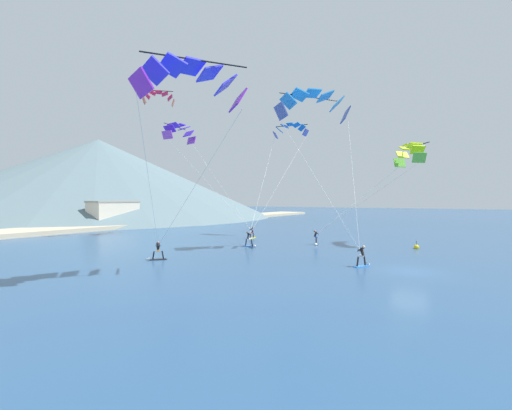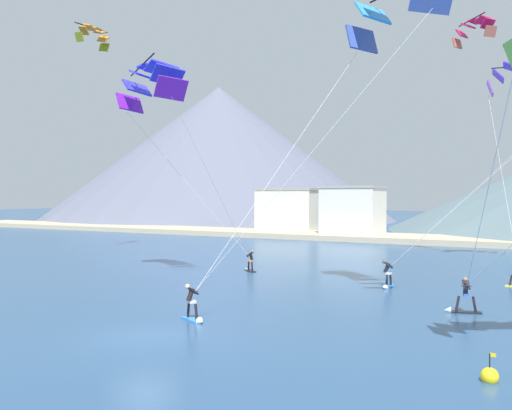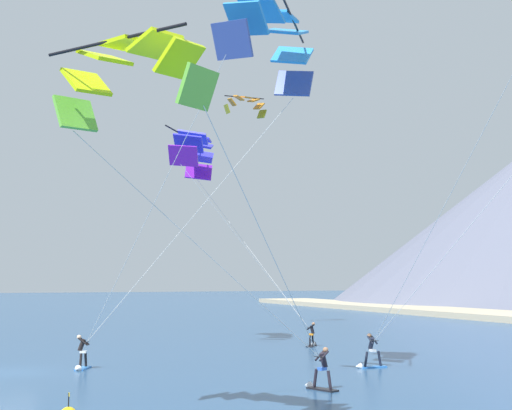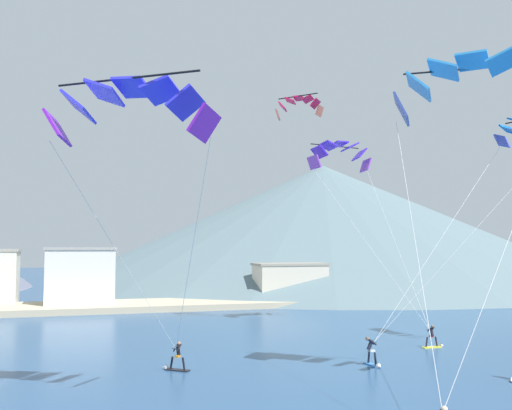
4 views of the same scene
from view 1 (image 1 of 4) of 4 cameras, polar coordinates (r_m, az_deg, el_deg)
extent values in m
plane|color=navy|center=(28.25, 24.22, -10.00)|extent=(400.00, 400.00, 0.00)
cube|color=yellow|center=(47.03, -0.70, -5.53)|extent=(1.45, 0.47, 0.07)
cylinder|color=#231E28|center=(46.66, -0.95, -5.12)|extent=(0.23, 0.12, 0.70)
cylinder|color=#231E28|center=(47.33, -0.44, -5.03)|extent=(0.23, 0.12, 0.70)
cube|color=red|center=(46.95, -0.70, -4.61)|extent=(0.23, 0.30, 0.12)
cylinder|color=#231E28|center=(46.89, -0.63, -4.23)|extent=(0.21, 0.34, 0.59)
cylinder|color=#231E28|center=(46.83, -0.81, -4.03)|extent=(0.09, 0.50, 0.38)
cylinder|color=#231E28|center=(47.02, -0.66, -4.01)|extent=(0.09, 0.50, 0.38)
cylinder|color=black|center=(47.03, -0.92, -4.04)|extent=(0.52, 0.04, 0.03)
sphere|color=brown|center=(46.81, -0.53, -3.77)|extent=(0.21, 0.21, 0.21)
cone|color=white|center=(47.76, -0.14, -5.36)|extent=(0.31, 0.37, 0.36)
cube|color=#337FDB|center=(28.70, 17.13, -9.71)|extent=(1.49, 1.04, 0.07)
cylinder|color=black|center=(28.34, 16.59, -9.01)|extent=(0.28, 0.22, 0.75)
cylinder|color=black|center=(28.93, 17.66, -8.82)|extent=(0.28, 0.22, 0.75)
cube|color=white|center=(28.57, 17.14, -8.10)|extent=(0.36, 0.39, 0.12)
cylinder|color=black|center=(28.45, 17.28, -7.44)|extent=(0.39, 0.47, 0.64)
cylinder|color=black|center=(28.40, 16.97, -7.09)|extent=(0.32, 0.52, 0.41)
cylinder|color=black|center=(28.58, 17.30, -7.04)|extent=(0.32, 0.52, 0.41)
cylinder|color=black|center=(28.62, 16.86, -7.09)|extent=(0.48, 0.26, 0.03)
sphere|color=beige|center=(28.30, 17.51, -6.68)|extent=(0.23, 0.23, 0.23)
cone|color=white|center=(29.34, 18.28, -9.36)|extent=(0.43, 0.46, 0.36)
cube|color=black|center=(31.72, -16.00, -8.70)|extent=(1.39, 1.26, 0.07)
cylinder|color=black|center=(31.67, -15.28, -8.00)|extent=(0.25, 0.24, 0.71)
cylinder|color=black|center=(31.65, -16.72, -8.02)|extent=(0.25, 0.24, 0.71)
cube|color=orange|center=(31.60, -16.00, -7.32)|extent=(0.36, 0.37, 0.12)
cylinder|color=black|center=(31.61, -16.01, -6.73)|extent=(0.38, 0.39, 0.60)
cylinder|color=black|center=(31.50, -15.80, -6.44)|extent=(0.38, 0.44, 0.39)
cylinder|color=black|center=(31.49, -16.21, -6.45)|extent=(0.38, 0.44, 0.39)
cylinder|color=black|center=(31.32, -15.99, -6.54)|extent=(0.42, 0.36, 0.03)
sphere|color=#9E7051|center=(31.66, -16.02, -6.02)|extent=(0.22, 0.22, 0.22)
cone|color=white|center=(31.69, -17.59, -8.59)|extent=(0.46, 0.47, 0.36)
cube|color=black|center=(41.25, 10.00, -6.45)|extent=(1.50, 0.91, 0.07)
cylinder|color=#231E28|center=(41.59, 10.03, -5.82)|extent=(0.28, 0.21, 0.76)
cylinder|color=#231E28|center=(40.81, 9.98, -5.95)|extent=(0.28, 0.21, 0.76)
cube|color=blue|center=(41.15, 10.01, -5.31)|extent=(0.34, 0.38, 0.12)
cylinder|color=#231E28|center=(41.12, 9.89, -4.83)|extent=(0.35, 0.46, 0.65)
cylinder|color=#231E28|center=(41.22, 10.04, -4.56)|extent=(0.27, 0.55, 0.42)
cylinder|color=#231E28|center=(40.97, 10.02, -4.59)|extent=(0.27, 0.55, 0.42)
cylinder|color=black|center=(41.09, 10.28, -4.62)|extent=(0.50, 0.21, 0.03)
sphere|color=#9E7051|center=(41.09, 9.71, -4.26)|extent=(0.23, 0.23, 0.23)
cone|color=white|center=(40.38, 9.95, -6.52)|extent=(0.41, 0.44, 0.36)
cube|color=#337FDB|center=(38.96, -1.19, -6.87)|extent=(0.44, 1.44, 0.07)
cylinder|color=black|center=(39.12, -1.68, -6.23)|extent=(0.13, 0.26, 0.77)
cylinder|color=black|center=(38.69, -0.70, -6.31)|extent=(0.13, 0.26, 0.77)
cube|color=white|center=(38.85, -1.19, -5.66)|extent=(0.32, 0.25, 0.12)
cylinder|color=black|center=(38.71, -1.29, -5.17)|extent=(0.47, 0.23, 0.65)
cylinder|color=black|center=(38.85, -1.36, -4.87)|extent=(0.55, 0.09, 0.42)
cylinder|color=black|center=(38.71, -1.05, -4.89)|extent=(0.55, 0.09, 0.42)
cylinder|color=black|center=(38.93, -1.06, -4.90)|extent=(0.03, 0.52, 0.03)
sphere|color=#9E7051|center=(38.52, -1.44, -4.62)|extent=(0.23, 0.23, 0.23)
cone|color=white|center=(38.48, -0.10, -6.87)|extent=(0.36, 0.30, 0.36)
cube|color=purple|center=(53.06, -14.55, 11.25)|extent=(0.80, 1.72, 1.26)
cube|color=#4121CA|center=(53.76, -14.17, 12.20)|extent=(1.16, 1.75, 1.10)
cube|color=#4121CA|center=(54.64, -13.53, 12.74)|extent=(1.35, 1.77, 0.77)
cube|color=#4121CA|center=(55.54, -12.72, 12.80)|extent=(1.33, 1.78, 0.30)
cube|color=#4121CA|center=(56.33, -11.90, 12.39)|extent=(1.20, 1.77, 0.77)
cube|color=#4121CA|center=(56.87, -11.19, 11.58)|extent=(0.96, 1.76, 1.10)
cube|color=purple|center=(57.09, -10.70, 10.52)|extent=(0.60, 1.73, 1.26)
cylinder|color=black|center=(56.03, -13.32, 12.61)|extent=(5.41, 1.02, 0.10)
cylinder|color=silver|center=(49.16, -8.11, 3.77)|extent=(3.66, 12.33, 13.06)
cylinder|color=silver|center=(51.48, -6.17, 3.64)|extent=(2.14, 12.67, 13.06)
cube|color=#384D9E|center=(37.34, 4.17, 15.31)|extent=(1.61, 2.05, 1.64)
cube|color=#2D93E0|center=(38.14, 5.41, 16.87)|extent=(1.99, 2.31, 1.44)
cube|color=#2D93E0|center=(38.91, 7.23, 17.76)|extent=(2.27, 2.42, 1.04)
cube|color=#2D93E0|center=(39.54, 9.35, 17.90)|extent=(2.41, 2.41, 0.50)
cube|color=#2D93E0|center=(39.95, 11.47, 17.29)|extent=(2.43, 2.26, 1.04)
cube|color=#2D93E0|center=(40.10, 13.32, 16.05)|extent=(2.31, 1.98, 1.44)
cube|color=#384D9E|center=(39.97, 14.67, 14.32)|extent=(2.06, 1.60, 1.64)
cylinder|color=black|center=(40.21, 8.91, 17.35)|extent=(6.29, 4.23, 0.10)
cylinder|color=silver|center=(32.02, 9.59, 5.04)|extent=(4.29, 9.66, 12.57)
cylinder|color=silver|center=(33.67, 15.86, 4.81)|extent=(9.81, 4.05, 12.57)
cube|color=purple|center=(25.96, -3.07, 16.98)|extent=(1.86, 1.99, 1.45)
cube|color=#3330F0|center=(26.01, -5.13, 19.24)|extent=(2.08, 2.16, 1.25)
cube|color=#3330F0|center=(25.83, -7.77, 20.87)|extent=(2.16, 2.29, 0.92)
cube|color=#3330F0|center=(25.45, -10.77, 21.71)|extent=(2.11, 2.36, 0.48)
cube|color=#3330F0|center=(24.91, -13.81, 21.63)|extent=(1.96, 2.36, 0.92)
cube|color=#3330F0|center=(24.25, -16.55, 20.59)|extent=(1.69, 2.32, 1.25)
cube|color=purple|center=(23.54, -18.64, 18.65)|extent=(1.32, 2.21, 1.45)
cylinder|color=black|center=(24.77, -9.97, 22.73)|extent=(5.81, 4.26, 0.10)
cylinder|color=silver|center=(27.87, -9.92, 3.52)|extent=(0.08, 9.02, 10.65)
cylinder|color=silver|center=(26.67, -17.39, 3.61)|extent=(6.86, 5.83, 10.65)
cube|color=#69C23C|center=(46.63, 22.81, 6.50)|extent=(1.31, 1.42, 1.17)
cube|color=#D2EF0F|center=(46.19, 23.22, 7.71)|extent=(1.58, 1.61, 1.00)
cube|color=#D2EF0F|center=(45.44, 23.75, 8.60)|extent=(1.72, 1.75, 0.68)
cube|color=#D2EF0F|center=(44.47, 24.34, 9.05)|extent=(1.72, 1.80, 0.26)
cube|color=#D2EF0F|center=(43.44, 24.89, 8.96)|extent=(1.64, 1.78, 0.68)
cube|color=#D2EF0F|center=(42.48, 25.33, 8.30)|extent=(1.42, 1.70, 1.00)
cube|color=#69C23C|center=(41.77, 25.56, 7.15)|extent=(1.10, 1.53, 1.17)
cylinder|color=black|center=(44.71, 25.08, 8.92)|extent=(4.33, 3.33, 0.10)
cylinder|color=silver|center=(43.47, 16.86, 0.95)|extent=(8.00, 7.54, 8.04)
cylinder|color=silver|center=(40.76, 17.96, 0.95)|extent=(3.18, 10.49, 8.04)
cube|color=#414FBF|center=(53.27, 3.28, 11.54)|extent=(1.34, 0.83, 1.01)
cube|color=blue|center=(53.27, 3.91, 12.38)|extent=(1.38, 1.06, 0.85)
cube|color=blue|center=(53.13, 4.78, 12.96)|extent=(1.40, 1.18, 0.58)
cube|color=blue|center=(52.87, 5.78, 13.21)|extent=(1.41, 1.16, 0.24)
cube|color=blue|center=(52.51, 6.78, 13.10)|extent=(1.40, 1.10, 0.58)
cube|color=blue|center=(52.12, 7.65, 12.63)|extent=(1.38, 0.91, 0.85)
cube|color=#414FBF|center=(51.73, 8.26, 11.85)|extent=(1.35, 0.62, 1.01)
cylinder|color=black|center=(53.39, 5.99, 13.03)|extent=(1.15, 4.75, 0.10)
cylinder|color=silver|center=(45.61, 1.31, 4.32)|extent=(13.39, 4.34, 13.34)
cylinder|color=silver|center=(44.64, 4.31, 4.40)|extent=(14.04, 0.77, 13.34)
cube|color=#AB5543|center=(53.42, -13.64, 16.19)|extent=(1.03, 0.93, 0.96)
cube|color=#D3144A|center=(53.71, -14.15, 16.93)|extent=(1.25, 1.14, 0.88)
cube|color=#D3144A|center=(53.89, -14.95, 17.44)|extent=(1.34, 1.29, 0.64)
cube|color=#D3144A|center=(53.91, -15.91, 17.63)|extent=(1.34, 1.35, 0.29)
cube|color=#D3144A|center=(53.79, -16.87, 17.46)|extent=(1.26, 1.35, 0.64)
cube|color=#D3144A|center=(53.54, -17.66, 16.97)|extent=(1.07, 1.27, 0.88)
cube|color=#AB5543|center=(53.20, -18.14, 16.23)|extent=(0.80, 1.10, 0.96)
cylinder|color=black|center=(53.52, -15.88, 17.84)|extent=(2.72, 3.06, 0.10)
sphere|color=yellow|center=(41.06, 25.17, -6.39)|extent=(0.56, 0.56, 0.56)
cylinder|color=black|center=(41.00, 25.17, -5.70)|extent=(0.04, 0.04, 0.44)
cube|color=yellow|center=(41.07, 25.19, -5.43)|extent=(0.18, 0.01, 0.12)
cube|color=#BCAD8E|center=(64.26, -32.16, -3.66)|extent=(180.00, 10.00, 0.70)
cube|color=beige|center=(71.93, -22.66, -1.50)|extent=(8.93, 4.33, 4.77)
cube|color=gray|center=(71.88, -22.67, 0.52)|extent=(9.29, 4.50, 0.30)
cone|color=slate|center=(117.57, -24.80, 4.10)|extent=(106.62, 106.62, 24.08)
camera|label=2|loc=(45.20, 50.08, 1.15)|focal=40.00mm
camera|label=3|loc=(64.60, 30.55, 0.12)|focal=50.00mm
camera|label=4|loc=(18.09, 65.36, 5.99)|focal=40.00mm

